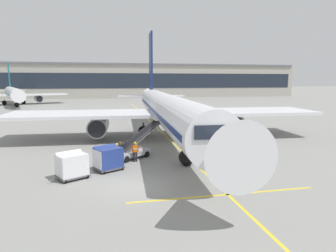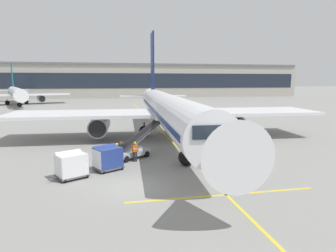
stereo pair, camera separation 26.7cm
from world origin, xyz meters
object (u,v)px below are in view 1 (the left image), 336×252
belt_loader (133,148)px  ground_crew_by_carts (117,152)px  baggage_cart_second (72,165)px  distant_airplane (14,94)px  ground_crew_by_loader (135,150)px  safety_cone_engine_keepout (121,144)px  baggage_cart_lead (108,158)px  parked_airplane (166,109)px

belt_loader → ground_crew_by_carts: belt_loader is taller
baggage_cart_second → ground_crew_by_carts: size_ratio=1.58×
baggage_cart_second → ground_crew_by_carts: 4.57m
distant_airplane → baggage_cart_second: bearing=-71.3°
ground_crew_by_carts → distant_airplane: 72.85m
ground_crew_by_loader → safety_cone_engine_keepout: bearing=100.4°
ground_crew_by_loader → distant_airplane: distant_airplane is taller
safety_cone_engine_keepout → distant_airplane: (-27.79, 61.81, 2.85)m
ground_crew_by_carts → safety_cone_engine_keepout: (0.54, 5.72, -0.63)m
baggage_cart_lead → distant_airplane: distant_airplane is taller
safety_cone_engine_keepout → baggage_cart_second: bearing=-113.2°
belt_loader → ground_crew_by_loader: 1.35m
baggage_cart_second → distant_airplane: (-23.98, 70.70, 2.22)m
distant_airplane → parked_airplane: bearing=-59.6°
ground_crew_by_carts → ground_crew_by_loader: bearing=7.8°
ground_crew_by_carts → distant_airplane: distant_airplane is taller
belt_loader → baggage_cart_second: (-4.77, -4.73, 0.11)m
safety_cone_engine_keepout → ground_crew_by_carts: bearing=-95.3°
ground_crew_by_carts → safety_cone_engine_keepout: ground_crew_by_carts is taller
belt_loader → baggage_cart_lead: bearing=-124.5°
baggage_cart_second → ground_crew_by_carts: bearing=44.1°
baggage_cart_lead → ground_crew_by_carts: (0.75, 1.71, -0.00)m
ground_crew_by_loader → baggage_cart_lead: bearing=-140.1°
belt_loader → baggage_cart_lead: (-2.25, -3.27, 0.11)m
baggage_cart_lead → baggage_cart_second: (-2.52, -1.47, 0.00)m
baggage_cart_second → distant_airplane: bearing=108.7°
belt_loader → safety_cone_engine_keepout: size_ratio=6.62×
baggage_cart_lead → safety_cone_engine_keepout: bearing=80.2°
baggage_cart_second → distant_airplane: distant_airplane is taller
belt_loader → distant_airplane: distant_airplane is taller
baggage_cart_second → safety_cone_engine_keepout: bearing=66.8°
safety_cone_engine_keepout → baggage_cart_lead: bearing=-99.8°
belt_loader → ground_crew_by_loader: size_ratio=2.85×
ground_crew_by_loader → safety_cone_engine_keepout: ground_crew_by_loader is taller
baggage_cart_lead → distant_airplane: bearing=110.9°
baggage_cart_lead → baggage_cart_second: 2.92m
ground_crew_by_loader → baggage_cart_second: bearing=-144.9°
baggage_cart_second → ground_crew_by_loader: bearing=35.1°
ground_crew_by_carts → baggage_cart_lead: bearing=-113.8°
ground_crew_by_loader → distant_airplane: (-28.81, 67.31, 2.22)m
baggage_cart_second → distant_airplane: size_ratio=0.08×
parked_airplane → ground_crew_by_loader: parked_airplane is taller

